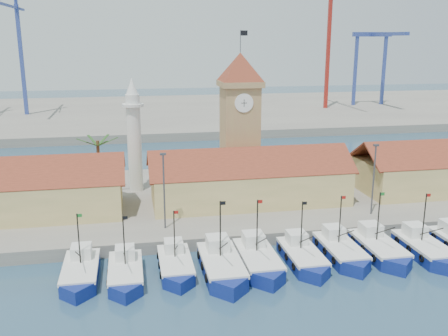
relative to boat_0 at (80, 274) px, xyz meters
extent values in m
plane|color=navy|center=(20.95, -3.27, -0.73)|extent=(400.00, 400.00, 0.00)
cube|color=gray|center=(20.95, 20.73, 0.02)|extent=(140.00, 32.00, 1.50)
cube|color=gray|center=(20.95, 106.73, 0.27)|extent=(240.00, 80.00, 2.00)
cube|color=navy|center=(0.00, 0.38, -0.25)|extent=(3.32, 7.52, 1.71)
cube|color=navy|center=(0.00, -3.38, -0.25)|extent=(3.32, 3.32, 1.71)
cube|color=silver|center=(0.00, 0.38, 0.60)|extent=(3.39, 7.72, 0.33)
cube|color=silver|center=(0.00, 2.26, 1.36)|extent=(1.99, 2.09, 1.33)
cylinder|color=black|center=(0.00, 0.85, 3.26)|extent=(0.13, 0.13, 5.31)
cube|color=#197226|center=(0.24, 0.85, 5.73)|extent=(0.47, 0.02, 0.33)
cube|color=navy|center=(4.35, -0.58, -0.27)|extent=(3.22, 7.29, 1.66)
cube|color=navy|center=(4.35, -4.23, -0.27)|extent=(3.22, 3.22, 1.66)
cube|color=silver|center=(4.35, -0.58, 0.56)|extent=(3.29, 7.49, 0.32)
cube|color=silver|center=(4.35, 1.24, 1.30)|extent=(1.93, 2.03, 1.29)
cylinder|color=black|center=(4.35, -0.12, 3.14)|extent=(0.13, 0.13, 5.16)
cube|color=black|center=(4.58, -0.12, 5.53)|extent=(0.46, 0.02, 0.32)
cube|color=navy|center=(9.34, 0.28, -0.27)|extent=(3.19, 7.21, 1.64)
cube|color=navy|center=(9.34, -3.32, -0.27)|extent=(3.19, 3.19, 1.64)
cube|color=silver|center=(9.34, 0.28, 0.55)|extent=(3.25, 7.41, 0.32)
cube|color=silver|center=(9.34, 2.08, 1.28)|extent=(1.91, 2.00, 1.27)
cylinder|color=black|center=(9.34, 0.74, 3.10)|extent=(0.13, 0.13, 5.10)
cube|color=#A5140F|center=(9.57, 0.74, 5.46)|extent=(0.46, 0.02, 0.32)
cube|color=navy|center=(13.84, -1.03, -0.19)|extent=(3.75, 8.49, 1.93)
cube|color=navy|center=(13.84, -5.28, -0.19)|extent=(3.75, 3.75, 1.93)
cube|color=silver|center=(13.84, -1.03, 0.77)|extent=(3.83, 8.72, 0.38)
cube|color=silver|center=(13.84, 1.09, 1.63)|extent=(2.25, 2.36, 1.50)
cylinder|color=black|center=(13.84, -0.50, 3.77)|extent=(0.15, 0.15, 6.00)
cube|color=black|center=(14.11, -0.50, 6.56)|extent=(0.54, 0.02, 0.38)
cube|color=navy|center=(17.83, -0.30, -0.21)|extent=(3.58, 8.10, 1.84)
cube|color=navy|center=(17.83, -4.35, -0.21)|extent=(3.58, 3.58, 1.84)
cube|color=silver|center=(17.83, -0.30, 0.71)|extent=(3.65, 8.33, 0.36)
cube|color=silver|center=(17.83, 1.73, 1.52)|extent=(2.15, 2.25, 1.43)
cylinder|color=black|center=(17.83, 0.21, 3.57)|extent=(0.14, 0.14, 5.73)
cube|color=#A5140F|center=(18.09, 0.21, 6.23)|extent=(0.51, 0.02, 0.36)
cube|color=navy|center=(22.64, -0.28, -0.25)|extent=(3.34, 7.56, 1.72)
cube|color=navy|center=(22.64, -4.06, -0.25)|extent=(3.34, 3.34, 1.72)
cube|color=silver|center=(22.64, -0.28, 0.61)|extent=(3.41, 7.77, 0.33)
cube|color=silver|center=(22.64, 1.61, 1.37)|extent=(2.00, 2.10, 1.34)
cylinder|color=black|center=(22.64, 0.20, 3.28)|extent=(0.13, 0.13, 5.35)
cube|color=black|center=(22.88, 0.20, 5.77)|extent=(0.48, 0.02, 0.33)
cube|color=navy|center=(27.20, 0.34, -0.24)|extent=(3.42, 7.73, 1.76)
cube|color=navy|center=(27.20, -3.53, -0.24)|extent=(3.42, 3.42, 1.76)
cube|color=silver|center=(27.20, 0.34, 0.64)|extent=(3.49, 7.95, 0.34)
cube|color=silver|center=(27.20, 2.27, 1.42)|extent=(2.05, 2.15, 1.37)
cylinder|color=black|center=(27.20, 0.83, 3.37)|extent=(0.14, 0.14, 5.47)
cube|color=#A5140F|center=(27.44, 0.83, 5.91)|extent=(0.49, 0.02, 0.34)
cube|color=navy|center=(31.55, 0.12, -0.22)|extent=(3.52, 7.97, 1.81)
cube|color=navy|center=(31.55, -3.86, -0.22)|extent=(3.52, 3.52, 1.81)
cube|color=silver|center=(31.55, 0.12, 0.68)|extent=(3.59, 8.19, 0.35)
cube|color=silver|center=(31.55, 2.12, 1.49)|extent=(2.11, 2.21, 1.41)
cylinder|color=black|center=(31.55, 0.63, 3.50)|extent=(0.14, 0.14, 5.63)
cube|color=#197226|center=(31.80, 0.63, 6.11)|extent=(0.50, 0.02, 0.35)
cube|color=navy|center=(36.39, -0.89, -0.23)|extent=(3.46, 7.84, 1.78)
cube|color=navy|center=(36.39, -4.80, -0.23)|extent=(3.46, 3.46, 1.78)
cube|color=silver|center=(36.39, -0.89, 0.66)|extent=(3.53, 8.05, 0.35)
cube|color=silver|center=(36.39, 1.07, 1.45)|extent=(2.08, 2.18, 1.39)
cylinder|color=black|center=(36.39, -0.39, 3.43)|extent=(0.14, 0.14, 5.54)
cube|color=#A5140F|center=(36.63, -0.39, 6.00)|extent=(0.49, 0.02, 0.35)
cube|color=brown|center=(-11.05, 19.23, 6.77)|extent=(31.20, 5.13, 3.21)
cube|color=#DEC07A|center=(20.95, 16.73, 3.02)|extent=(26.00, 10.00, 4.50)
cube|color=brown|center=(20.95, 14.23, 6.77)|extent=(27.04, 5.13, 3.21)
cube|color=brown|center=(20.95, 19.23, 6.77)|extent=(27.04, 5.13, 3.21)
cube|color=#A38D54|center=(20.95, 22.73, 8.27)|extent=(5.00, 5.00, 15.00)
cube|color=#A38D54|center=(20.95, 22.73, 16.17)|extent=(5.80, 5.80, 0.80)
pyramid|color=brown|center=(20.95, 22.73, 18.47)|extent=(5.80, 5.80, 4.00)
cylinder|color=white|center=(20.95, 20.18, 13.77)|extent=(2.60, 0.15, 2.60)
cube|color=black|center=(20.95, 20.10, 13.77)|extent=(0.08, 0.02, 1.00)
cube|color=black|center=(20.95, 20.10, 13.77)|extent=(0.80, 0.02, 0.08)
cylinder|color=#3F3F44|center=(20.95, 22.73, 21.97)|extent=(0.10, 0.10, 3.00)
cube|color=black|center=(21.45, 22.73, 23.07)|extent=(1.00, 0.03, 0.70)
cylinder|color=silver|center=(5.95, 24.73, 7.77)|extent=(2.00, 2.00, 14.00)
cylinder|color=silver|center=(5.95, 24.73, 13.27)|extent=(3.00, 3.00, 0.40)
cone|color=silver|center=(5.95, 24.73, 15.87)|extent=(1.80, 1.80, 2.40)
cylinder|color=brown|center=(0.95, 22.73, 4.77)|extent=(0.44, 0.44, 8.00)
cube|color=#23511B|center=(2.35, 22.73, 8.57)|extent=(2.80, 0.35, 1.18)
cube|color=#23511B|center=(1.65, 23.94, 8.57)|extent=(1.71, 2.60, 1.18)
cube|color=#23511B|center=(0.25, 23.94, 8.57)|extent=(1.71, 2.60, 1.18)
cube|color=#23511B|center=(-0.45, 22.73, 8.57)|extent=(2.80, 0.35, 1.18)
cube|color=#23511B|center=(0.25, 21.51, 8.57)|extent=(1.71, 2.60, 1.18)
cube|color=#23511B|center=(1.65, 21.51, 8.57)|extent=(1.71, 2.60, 1.18)
cylinder|color=#3F3F44|center=(8.95, 8.73, 5.27)|extent=(0.20, 0.20, 9.00)
cube|color=#3F3F44|center=(8.95, 8.73, 9.67)|extent=(0.70, 0.25, 0.25)
cylinder|color=#3F3F44|center=(34.95, 8.73, 5.27)|extent=(0.20, 0.20, 9.00)
cube|color=#3F3F44|center=(34.95, 8.73, 9.67)|extent=(0.70, 0.25, 0.25)
cube|color=#304393|center=(-23.62, 104.73, 16.42)|extent=(1.00, 1.00, 30.30)
cube|color=#304393|center=(-23.62, 95.03, 30.57)|extent=(0.60, 24.25, 0.60)
cube|color=#304393|center=(-23.62, 109.73, 30.57)|extent=(0.60, 10.00, 0.60)
cube|color=maroon|center=(66.26, 101.73, 19.00)|extent=(1.00, 1.00, 35.46)
cube|color=#304393|center=(77.95, 106.73, 12.27)|extent=(0.90, 0.90, 22.00)
cube|color=#304393|center=(87.95, 106.73, 12.27)|extent=(0.90, 0.90, 22.00)
cube|color=#304393|center=(82.95, 106.73, 23.77)|extent=(13.00, 1.40, 1.40)
cube|color=#304393|center=(82.95, 96.73, 23.77)|extent=(1.40, 22.00, 1.00)
camera|label=1|loc=(5.46, -46.45, 22.23)|focal=40.00mm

